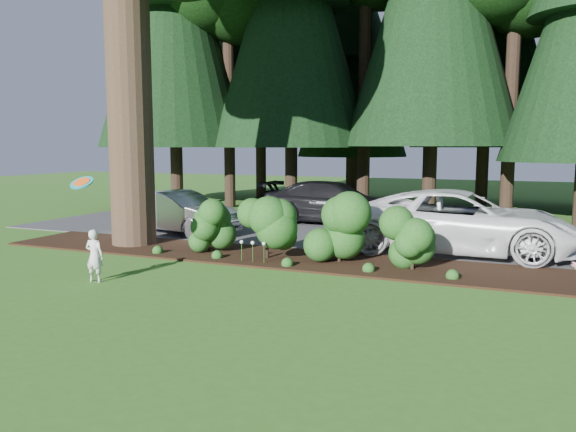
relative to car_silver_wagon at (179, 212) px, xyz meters
The scene contains 10 objects.
ground 7.28m from the car_silver_wagon, 50.93° to the right, with size 80.00×80.00×0.00m, color #36611B.
mulch_bed 5.19m from the car_silver_wagon, 27.47° to the right, with size 16.00×2.50×0.05m, color black.
driveway 4.98m from the car_silver_wagon, 22.37° to the left, with size 22.00×6.00×0.03m, color #38383A.
shrub_row 5.88m from the car_silver_wagon, 24.97° to the right, with size 6.53×1.60×1.61m.
lily_cluster 5.35m from the car_silver_wagon, 37.08° to the right, with size 0.69×0.09×0.57m.
car_silver_wagon is the anchor object (origin of this frame).
car_white_suv 8.73m from the car_silver_wagon, ahead, with size 2.76×5.99×1.67m, color white.
car_dark_suv 5.68m from the car_silver_wagon, 47.34° to the left, with size 2.14×5.25×1.52m, color black.
child 6.44m from the car_silver_wagon, 71.73° to the right, with size 0.41×0.27×1.11m, color silver.
frisbee 6.60m from the car_silver_wagon, 73.48° to the right, with size 0.49×0.44×0.27m.
Camera 1 is at (5.68, -9.52, 2.83)m, focal length 35.00 mm.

